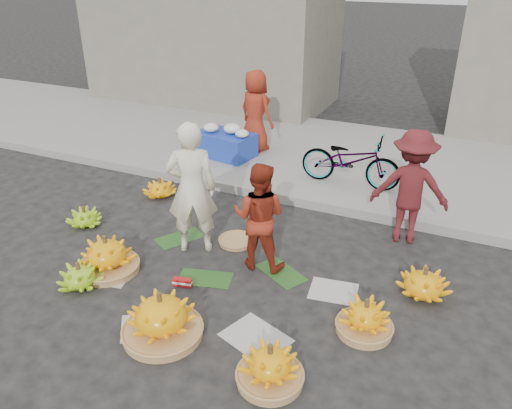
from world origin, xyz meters
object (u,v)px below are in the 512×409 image
at_px(vendor_cream, 192,189).
at_px(bicycle, 351,160).
at_px(flower_table, 225,143).
at_px(banana_bunch_0, 107,256).
at_px(banana_bunch_4, 365,318).

height_order(vendor_cream, bicycle, vendor_cream).
bearing_deg(vendor_cream, bicycle, -146.06).
relative_size(vendor_cream, flower_table, 1.52).
bearing_deg(vendor_cream, flower_table, -98.08).
bearing_deg(bicycle, vendor_cream, 151.91).
bearing_deg(vendor_cream, banana_bunch_0, 24.02).
relative_size(flower_table, bicycle, 0.71).
xyz_separation_m(flower_table, bicycle, (2.47, -0.33, 0.18)).
bearing_deg(banana_bunch_4, vendor_cream, 163.97).
height_order(vendor_cream, flower_table, vendor_cream).
xyz_separation_m(vendor_cream, flower_table, (-1.08, 2.96, -0.51)).
bearing_deg(banana_bunch_0, bicycle, 59.32).
xyz_separation_m(banana_bunch_4, flower_table, (-3.54, 3.66, 0.20)).
bearing_deg(banana_bunch_0, vendor_cream, 52.17).
xyz_separation_m(banana_bunch_0, flower_table, (-0.38, 3.86, 0.16)).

